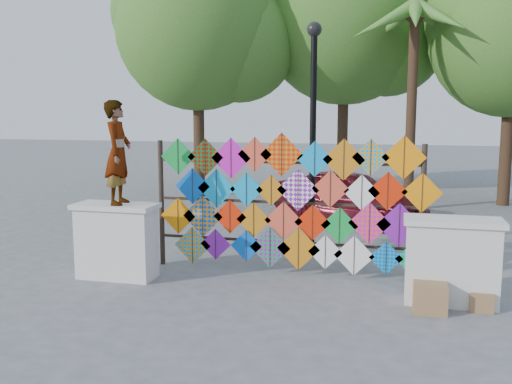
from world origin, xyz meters
TOP-DOWN VIEW (x-y plane):
  - ground at (0.00, 0.00)m, footprint 80.00×80.00m
  - parapet_left at (-2.70, -0.20)m, footprint 1.40×0.65m
  - parapet_right at (2.70, -0.20)m, footprint 1.40×0.65m
  - kite_rack at (0.11, 0.72)m, footprint 4.95×0.24m
  - tree_west at (-4.40, 9.03)m, footprint 5.85×5.20m
  - tree_mid at (0.11, 11.03)m, footprint 6.30×5.60m
  - palm_tree at (2.20, 8.00)m, footprint 3.62×3.62m
  - vendor_woman at (-2.62, -0.20)m, footprint 0.50×0.68m
  - sedan at (0.72, 5.72)m, footprint 4.27×3.08m
  - lamppost at (0.30, 2.00)m, footprint 0.28×0.28m
  - cardboard_box_near at (2.39, -0.65)m, footprint 0.47×0.41m
  - cardboard_box_far at (3.10, -0.40)m, footprint 0.33×0.30m

SIDE VIEW (x-z plane):
  - ground at x=0.00m, z-range 0.00..0.00m
  - cardboard_box_far at x=3.10m, z-range 0.00..0.28m
  - cardboard_box_near at x=2.39m, z-range 0.00..0.41m
  - parapet_left at x=-2.70m, z-range 0.01..1.29m
  - parapet_right at x=2.70m, z-range 0.01..1.29m
  - sedan at x=0.72m, z-range 0.00..1.35m
  - kite_rack at x=0.11m, z-range 0.00..2.46m
  - vendor_woman at x=-2.62m, z-range 1.28..3.01m
  - lamppost at x=0.30m, z-range 0.46..4.92m
  - palm_tree at x=2.20m, z-range 2.04..7.87m
  - tree_west at x=-4.40m, z-range 1.38..9.39m
  - tree_mid at x=0.11m, z-range 1.47..10.08m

